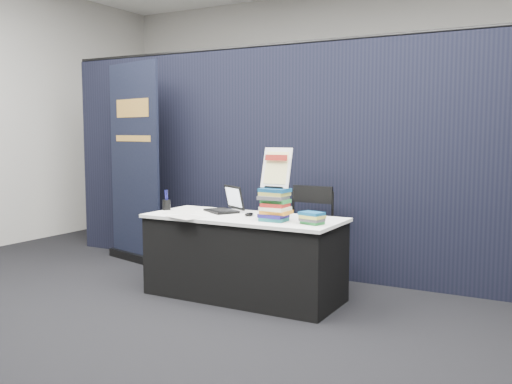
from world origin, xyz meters
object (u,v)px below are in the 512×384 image
object	(u,v)px
display_table	(244,257)
laptop	(224,205)
book_stack_tall	(275,205)
stacking_chair	(305,232)
book_stack_short	(312,218)
pullup_banner	(134,175)
info_sign	(276,168)

from	to	relation	value
display_table	laptop	bearing A→B (deg)	152.77
book_stack_tall	stacking_chair	size ratio (longest dim) A/B	0.28
display_table	book_stack_tall	distance (m)	0.64
book_stack_tall	book_stack_short	xyz separation A→B (m)	(0.35, -0.01, -0.09)
stacking_chair	pullup_banner	bearing A→B (deg)	-179.82
display_table	pullup_banner	distance (m)	2.06
display_table	book_stack_short	xyz separation A→B (m)	(0.73, -0.12, 0.43)
book_stack_short	stacking_chair	xyz separation A→B (m)	(-0.38, 0.70, -0.26)
pullup_banner	book_stack_short	bearing A→B (deg)	-1.65
display_table	info_sign	bearing A→B (deg)	-12.57
info_sign	pullup_banner	world-z (taller)	pullup_banner
display_table	pullup_banner	size ratio (longest dim) A/B	0.78
display_table	laptop	size ratio (longest dim) A/B	4.45
laptop	info_sign	bearing A→B (deg)	11.76
book_stack_tall	laptop	bearing A→B (deg)	158.16
book_stack_short	info_sign	bearing A→B (deg)	174.12
laptop	info_sign	distance (m)	0.83
book_stack_short	display_table	bearing A→B (deg)	170.65
stacking_chair	info_sign	bearing A→B (deg)	-85.78
info_sign	pullup_banner	bearing A→B (deg)	161.84
laptop	pullup_banner	world-z (taller)	pullup_banner
stacking_chair	book_stack_short	bearing A→B (deg)	-59.44
display_table	stacking_chair	size ratio (longest dim) A/B	1.84
book_stack_short	stacking_chair	size ratio (longest dim) A/B	0.21
book_stack_tall	pullup_banner	bearing A→B (deg)	160.88
book_stack_tall	pullup_banner	size ratio (longest dim) A/B	0.12
display_table	book_stack_short	distance (m)	0.85
info_sign	laptop	bearing A→B (deg)	160.65
book_stack_short	info_sign	size ratio (longest dim) A/B	0.59
display_table	book_stack_tall	size ratio (longest dim) A/B	6.46
laptop	display_table	bearing A→B (deg)	4.14
book_stack_short	info_sign	xyz separation A→B (m)	(-0.35, 0.04, 0.40)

